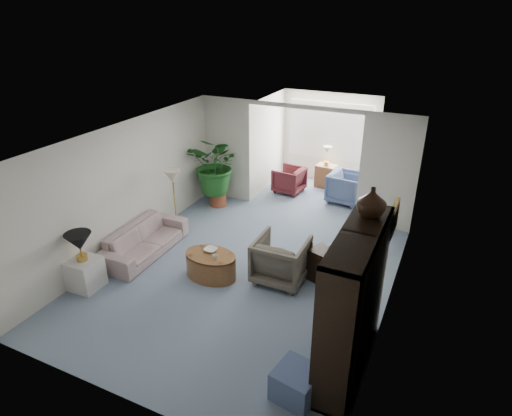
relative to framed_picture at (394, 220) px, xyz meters
The scene contains 26 objects.
floor 2.99m from the framed_picture, behind, with size 6.00×6.00×0.00m, color gray.
sunroom_floor 5.16m from the framed_picture, 120.36° to the left, with size 2.60×2.60×0.00m, color gray.
back_pier_left 5.37m from the framed_picture, 144.59° to the left, with size 1.20×0.12×2.50m, color beige.
back_pier_right 3.18m from the framed_picture, 100.24° to the left, with size 1.20×0.12×2.50m, color beige.
back_header 4.03m from the framed_picture, 128.43° to the left, with size 2.60×0.12×0.10m, color beige.
window_pane 5.83m from the framed_picture, 114.98° to the left, with size 2.20×0.02×1.50m, color white.
window_blinds 5.81m from the framed_picture, 115.11° to the left, with size 2.20×0.02×1.50m, color white.
framed_picture is the anchor object (origin of this frame).
sofa 4.75m from the framed_picture, behind, with size 1.95×0.76×0.57m, color #BCAE9F.
end_table 5.12m from the framed_picture, 164.41° to the right, with size 0.49×0.49×0.54m, color silver.
table_lamp 4.98m from the framed_picture, 164.41° to the right, with size 0.44×0.44×0.30m, color black.
floor_lamp 4.66m from the framed_picture, 166.81° to the left, with size 0.36×0.36×0.28m, color beige.
coffee_table 3.31m from the framed_picture, behind, with size 0.95×0.95×0.45m, color brown.
coffee_bowl 3.25m from the framed_picture, behind, with size 0.22×0.22×0.05m, color white.
coffee_cup 3.06m from the framed_picture, behind, with size 0.09×0.09×0.09m, color beige.
wingback_chair 2.24m from the framed_picture, behind, with size 0.87×0.89×0.81m, color #5F594B.
side_table_dark 1.88m from the framed_picture, 150.71° to the left, with size 0.50×0.40×0.60m, color black.
entertainment_cabinet 1.38m from the framed_picture, 101.05° to the right, with size 0.49×1.82×2.02m, color black.
cabinet_urn 0.88m from the framed_picture, 108.76° to the right, with size 0.37×0.37×0.38m, color black.
ottoman 2.55m from the framed_picture, 108.73° to the right, with size 0.51×0.51×0.41m, color slate.
plant_pot 5.30m from the framed_picture, 149.34° to the left, with size 0.40×0.40×0.32m, color brown.
house_plant 5.11m from the framed_picture, 149.34° to the left, with size 1.28×1.11×1.42m, color #1D561D.
sunroom_chair_blue 4.59m from the framed_picture, 111.52° to the left, with size 0.80×0.82×0.75m, color slate.
sunroom_chair_maroon 5.32m from the framed_picture, 127.29° to the left, with size 0.70×0.72×0.66m, color maroon.
sunroom_table 5.56m from the framed_picture, 116.03° to the left, with size 0.49×0.38×0.60m, color brown.
shelf_clutter 1.49m from the framed_picture, 101.46° to the right, with size 0.30×1.11×1.06m.
Camera 1 is at (3.01, -5.81, 4.43)m, focal length 30.48 mm.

